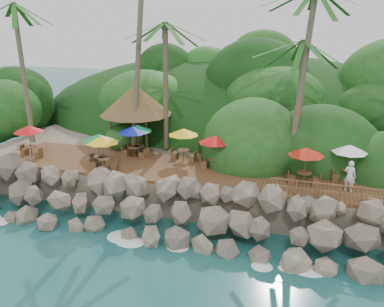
% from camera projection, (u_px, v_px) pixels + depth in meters
% --- Properties ---
extents(ground, '(140.00, 140.00, 0.00)m').
position_uv_depth(ground, '(159.00, 249.00, 21.38)').
color(ground, '#19514F').
rests_on(ground, ground).
extents(land_base, '(32.00, 25.20, 2.10)m').
position_uv_depth(land_base, '(225.00, 144.00, 35.55)').
color(land_base, gray).
rests_on(land_base, ground).
extents(jungle_hill, '(44.80, 28.00, 15.40)m').
position_uv_depth(jungle_hill, '(241.00, 134.00, 42.68)').
color(jungle_hill, '#143811').
rests_on(jungle_hill, ground).
extents(seawall, '(29.00, 4.00, 2.30)m').
position_uv_depth(seawall, '(171.00, 213.00, 22.83)').
color(seawall, gray).
rests_on(seawall, ground).
extents(terrace, '(26.00, 5.00, 0.20)m').
position_uv_depth(terrace, '(192.00, 171.00, 26.12)').
color(terrace, brown).
rests_on(terrace, land_base).
extents(jungle_foliage, '(44.00, 16.00, 12.00)m').
position_uv_depth(jungle_foliage, '(223.00, 159.00, 34.98)').
color(jungle_foliage, '#143811').
rests_on(jungle_foliage, ground).
extents(foam_line, '(25.20, 0.80, 0.06)m').
position_uv_depth(foam_line, '(161.00, 246.00, 21.64)').
color(foam_line, white).
rests_on(foam_line, ground).
extents(palms, '(34.71, 7.11, 14.55)m').
position_uv_depth(palms, '(219.00, 2.00, 25.15)').
color(palms, brown).
rests_on(palms, ground).
extents(palapa, '(5.41, 5.41, 4.60)m').
position_uv_depth(palapa, '(135.00, 100.00, 30.10)').
color(palapa, brown).
rests_on(palapa, ground).
extents(dining_clusters, '(22.98, 5.27, 2.24)m').
position_uv_depth(dining_clusters, '(168.00, 139.00, 26.14)').
color(dining_clusters, brown).
rests_on(dining_clusters, terrace).
extents(railing, '(6.10, 0.10, 1.00)m').
position_uv_depth(railing, '(328.00, 190.00, 21.47)').
color(railing, brown).
rests_on(railing, terrace).
extents(waiter, '(0.78, 0.66, 1.81)m').
position_uv_depth(waiter, '(350.00, 176.00, 22.59)').
color(waiter, white).
rests_on(waiter, terrace).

